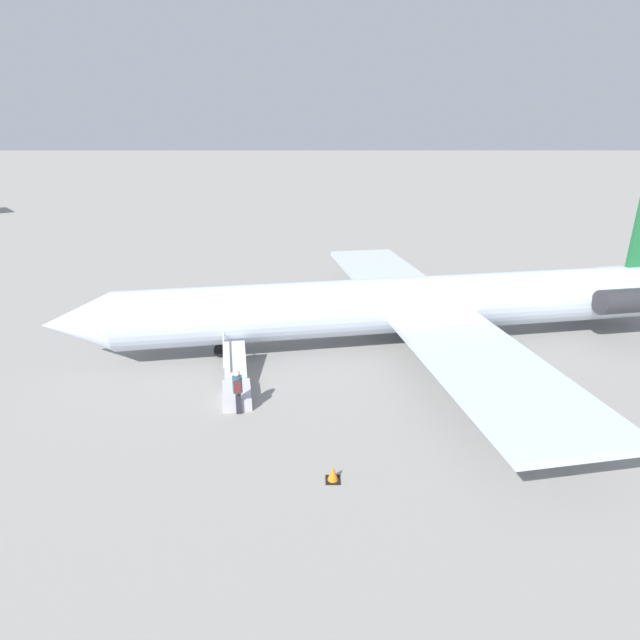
{
  "coord_description": "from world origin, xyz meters",
  "views": [
    {
      "loc": [
        3.8,
        22.75,
        9.84
      ],
      "look_at": [
        3.71,
        1.49,
        1.86
      ],
      "focal_mm": 28.0,
      "sensor_mm": 36.0,
      "label": 1
    }
  ],
  "objects": [
    {
      "name": "ground_plane",
      "position": [
        0.0,
        0.0,
        0.0
      ],
      "size": [
        600.0,
        600.0,
        0.0
      ],
      "primitive_type": "plane",
      "color": "gray"
    },
    {
      "name": "passenger",
      "position": [
        6.77,
        6.43,
        1.0
      ],
      "size": [
        0.38,
        0.56,
        1.74
      ],
      "rotation": [
        0.0,
        0.0,
        -1.4
      ],
      "color": "#23232D",
      "rests_on": "ground"
    },
    {
      "name": "airplane_main",
      "position": [
        -0.97,
        -0.17,
        2.1
      ],
      "size": [
        32.43,
        24.92,
        7.02
      ],
      "rotation": [
        0.0,
        0.0,
        0.17
      ],
      "color": "silver",
      "rests_on": "ground"
    },
    {
      "name": "traffic_cone_near_stairs",
      "position": [
        3.36,
        10.34,
        0.22
      ],
      "size": [
        0.45,
        0.45,
        0.49
      ],
      "color": "black",
      "rests_on": "ground"
    },
    {
      "name": "boarding_stairs",
      "position": [
        7.05,
        5.14,
        0.38
      ],
      "size": [
        1.69,
        4.13,
        1.73
      ],
      "rotation": [
        0.0,
        0.0,
        -1.4
      ],
      "color": "#B2B2B7",
      "rests_on": "ground"
    }
  ]
}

